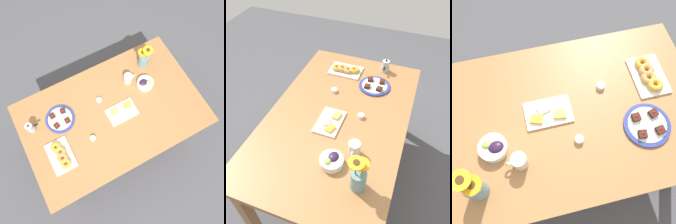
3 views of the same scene
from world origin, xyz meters
TOP-DOWN VIEW (x-y plane):
  - ground_plane at (0.00, 0.00)m, footprint 6.00×6.00m
  - dining_table at (0.00, 0.00)m, footprint 1.60×1.00m
  - coffee_mug at (0.28, 0.21)m, footprint 0.11×0.08m
  - grape_bowl at (0.40, 0.11)m, footprint 0.15×0.15m
  - cheese_platter at (0.08, -0.03)m, footprint 0.26×0.17m
  - croissant_platter at (-0.54, -0.13)m, footprint 0.19×0.28m
  - jam_cup_honey at (-0.25, -0.12)m, footprint 0.05×0.05m
  - jam_cup_berry at (-0.04, 0.16)m, footprint 0.05×0.05m
  - dessert_plate at (-0.43, 0.17)m, footprint 0.26×0.26m
  - flower_vase at (0.49, 0.30)m, footprint 0.12×0.11m
  - moka_pot at (-0.68, 0.20)m, footprint 0.11×0.07m

SIDE VIEW (x-z plane):
  - ground_plane at x=0.00m, z-range 0.00..0.00m
  - dining_table at x=0.00m, z-range 0.28..1.02m
  - dessert_plate at x=-0.43m, z-range 0.72..0.78m
  - cheese_platter at x=0.08m, z-range 0.73..0.77m
  - jam_cup_honey at x=-0.25m, z-range 0.74..0.77m
  - jam_cup_berry at x=-0.04m, z-range 0.74..0.77m
  - croissant_platter at x=-0.54m, z-range 0.74..0.79m
  - grape_bowl at x=0.40m, z-range 0.74..0.80m
  - moka_pot at x=-0.68m, z-range 0.73..0.85m
  - coffee_mug at x=0.28m, z-range 0.74..0.84m
  - flower_vase at x=0.49m, z-range 0.70..0.95m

